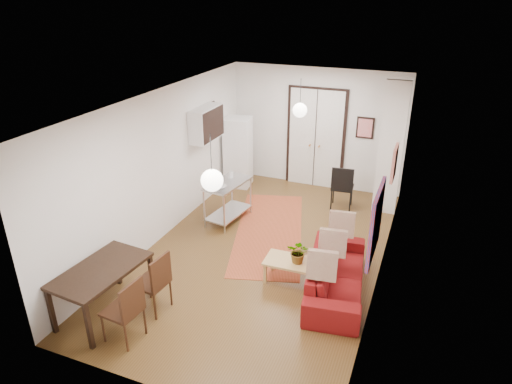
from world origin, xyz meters
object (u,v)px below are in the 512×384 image
at_px(kitchen_counter, 228,196).
at_px(dining_table, 101,274).
at_px(dining_chair_far, 126,301).
at_px(black_side_chair, 344,181).
at_px(coffee_table, 292,264).
at_px(dining_chair_near, 154,274).
at_px(sofa, 336,274).
at_px(fridge, 238,152).

height_order(kitchen_counter, dining_table, kitchen_counter).
bearing_deg(dining_chair_far, black_side_chair, 164.82).
relative_size(coffee_table, dining_chair_near, 0.95).
xyz_separation_m(coffee_table, black_side_chair, (0.17, 3.22, 0.25)).
height_order(sofa, dining_chair_far, dining_chair_far).
distance_m(kitchen_counter, dining_chair_far, 3.72).
relative_size(sofa, dining_chair_near, 2.20).
xyz_separation_m(sofa, coffee_table, (-0.74, -0.03, 0.04)).
relative_size(kitchen_counter, dining_table, 0.80).
bearing_deg(black_side_chair, sofa, 94.21).
bearing_deg(dining_table, kitchen_counter, 82.68).
relative_size(dining_chair_far, black_side_chair, 0.96).
height_order(coffee_table, dining_table, dining_table).
bearing_deg(kitchen_counter, black_side_chair, 44.70).
height_order(sofa, dining_chair_near, dining_chair_near).
distance_m(coffee_table, dining_chair_near, 2.26).
relative_size(kitchen_counter, black_side_chair, 1.17).
xyz_separation_m(sofa, dining_chair_far, (-2.53, -2.10, 0.25)).
relative_size(sofa, kitchen_counter, 1.80).
relative_size(kitchen_counter, fridge, 0.70).
bearing_deg(dining_table, sofa, 30.61).
height_order(sofa, kitchen_counter, kitchen_counter).
bearing_deg(dining_chair_near, sofa, 124.13).
bearing_deg(black_side_chair, kitchen_counter, 30.79).
distance_m(sofa, dining_chair_near, 2.90).
xyz_separation_m(kitchen_counter, black_side_chair, (2.11, 1.58, 0.05)).
bearing_deg(sofa, dining_chair_far, 121.73).
distance_m(fridge, dining_table, 5.30).
distance_m(kitchen_counter, fridge, 1.94).
height_order(coffee_table, dining_chair_near, dining_chair_near).
bearing_deg(fridge, black_side_chair, -13.43).
bearing_deg(coffee_table, kitchen_counter, 139.72).
bearing_deg(dining_chair_far, dining_table, -107.53).
distance_m(dining_table, black_side_chair, 5.66).
distance_m(coffee_table, dining_table, 3.02).
xyz_separation_m(kitchen_counter, fridge, (-0.57, 1.83, 0.30)).
height_order(fridge, dining_table, fridge).
xyz_separation_m(dining_chair_near, black_side_chair, (1.96, 4.59, 0.03)).
xyz_separation_m(sofa, fridge, (-3.26, 3.45, 0.54)).
relative_size(dining_table, dining_chair_near, 1.53).
bearing_deg(coffee_table, fridge, 125.89).
relative_size(fridge, black_side_chair, 1.67).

